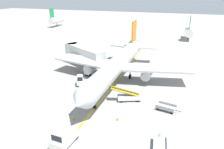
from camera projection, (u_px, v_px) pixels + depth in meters
ground_plane at (97, 107)px, 34.58m from camera, size 300.00×300.00×0.00m
taxi_line_yellow at (107, 93)px, 39.05m from camera, size 0.80×80.00×0.01m
airliner at (118, 64)px, 43.57m from camera, size 28.61×35.22×10.10m
jet_bridge at (81, 52)px, 51.76m from camera, size 12.37×8.60×4.85m
pushback_tug at (63, 137)px, 25.89m from camera, size 2.19×3.75×2.20m
baggage_tug_near_wing at (80, 81)px, 42.11m from camera, size 2.24×2.73×2.10m
baggage_tug_by_cargo_door at (90, 71)px, 47.18m from camera, size 1.97×2.68×2.10m
belt_loader_forward_hold at (128, 96)px, 36.34m from camera, size 5.10×3.06×2.59m
baggage_cart_loaded at (160, 145)px, 25.51m from camera, size 1.92×3.83×0.94m
baggage_cart_empty_trailing at (166, 108)px, 33.46m from camera, size 3.84×2.10×0.94m
ground_crew_marshaller at (99, 91)px, 37.98m from camera, size 0.36×0.24×1.70m
safety_cone_nose_left at (74, 118)px, 31.15m from camera, size 0.36×0.36×0.44m
safety_cone_nose_right at (117, 119)px, 31.03m from camera, size 0.36×0.36×0.44m
distant_aircraft_far_left at (56, 20)px, 107.41m from camera, size 3.00×10.10×8.80m
distant_aircraft_mid_left at (189, 31)px, 79.56m from camera, size 3.00×10.10×8.80m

